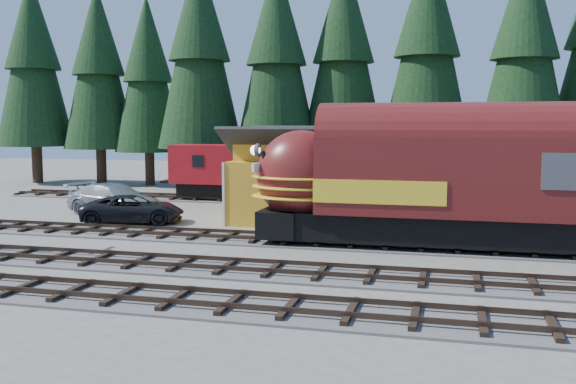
% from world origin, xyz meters
% --- Properties ---
extents(ground, '(120.00, 120.00, 0.00)m').
position_xyz_m(ground, '(0.00, 0.00, 0.00)').
color(ground, '#6B665B').
rests_on(ground, ground).
extents(track_siding, '(68.00, 3.20, 0.33)m').
position_xyz_m(track_siding, '(10.00, 4.00, 0.06)').
color(track_siding, '#4C4947').
rests_on(track_siding, ground).
extents(track_spur, '(32.00, 3.20, 0.33)m').
position_xyz_m(track_spur, '(-10.00, 18.00, 0.06)').
color(track_spur, '#4C4947').
rests_on(track_spur, ground).
extents(depot, '(12.80, 7.00, 5.30)m').
position_xyz_m(depot, '(-0.00, 10.50, 2.96)').
color(depot, gold).
rests_on(depot, ground).
extents(conifer_backdrop, '(80.87, 23.45, 16.99)m').
position_xyz_m(conifer_backdrop, '(4.83, 24.27, 10.64)').
color(conifer_backdrop, black).
rests_on(conifer_backdrop, ground).
extents(locomotive, '(17.74, 3.53, 4.82)m').
position_xyz_m(locomotive, '(5.31, 4.00, 2.78)').
color(locomotive, black).
rests_on(locomotive, ground).
extents(caboose, '(8.96, 2.60, 4.66)m').
position_xyz_m(caboose, '(-8.96, 18.00, 2.35)').
color(caboose, black).
rests_on(caboose, ground).
extents(pickup_truck_a, '(6.06, 4.17, 1.54)m').
position_xyz_m(pickup_truck_a, '(-11.18, 7.22, 0.77)').
color(pickup_truck_a, black).
rests_on(pickup_truck_a, ground).
extents(pickup_truck_b, '(6.88, 4.31, 1.86)m').
position_xyz_m(pickup_truck_b, '(-13.68, 9.75, 0.93)').
color(pickup_truck_b, '#9B9DA2').
rests_on(pickup_truck_b, ground).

